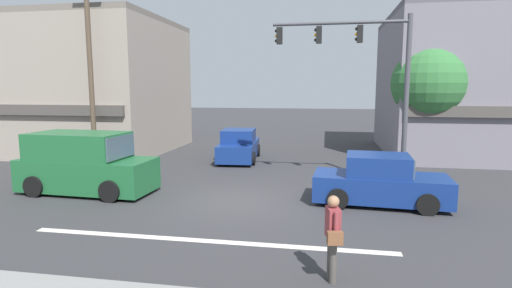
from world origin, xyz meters
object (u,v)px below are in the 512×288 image
utility_pole_near_left (90,71)px  utility_pole_far_right (436,69)px  street_tree (428,84)px  traffic_light_mast (369,69)px  van_crossing_leftbound (85,164)px  sedan_crossing_center (239,146)px  pedestrian_foreground_with_bag (333,233)px  sedan_approaching_near (380,182)px

utility_pole_near_left → utility_pole_far_right: utility_pole_far_right is taller
street_tree → traffic_light_mast: size_ratio=0.90×
traffic_light_mast → van_crossing_leftbound: size_ratio=1.32×
sedan_crossing_center → street_tree: bearing=2.5°
van_crossing_leftbound → street_tree: bearing=30.3°
traffic_light_mast → pedestrian_foreground_with_bag: (-1.32, -7.73, -3.35)m
traffic_light_mast → sedan_crossing_center: size_ratio=1.47×
utility_pole_near_left → street_tree: bearing=12.3°
street_tree → van_crossing_leftbound: (-12.93, -7.54, -2.85)m
street_tree → sedan_approaching_near: (-2.96, -7.25, -3.14)m
traffic_light_mast → van_crossing_leftbound: (-9.75, -2.56, -3.30)m
utility_pole_near_left → pedestrian_foreground_with_bag: utility_pole_near_left is taller
street_tree → utility_pole_near_left: 15.55m
pedestrian_foreground_with_bag → utility_pole_far_right: bearing=69.9°
utility_pole_near_left → sedan_approaching_near: size_ratio=2.03×
van_crossing_leftbound → traffic_light_mast: bearing=14.7°
utility_pole_far_right → sedan_crossing_center: utility_pole_far_right is taller
utility_pole_far_right → pedestrian_foreground_with_bag: bearing=-110.1°
van_crossing_leftbound → sedan_crossing_center: 8.16m
street_tree → utility_pole_far_right: (0.74, 1.65, 0.75)m
utility_pole_near_left → sedan_crossing_center: utility_pole_near_left is taller
sedan_crossing_center → pedestrian_foreground_with_bag: bearing=-69.9°
sedan_approaching_near → utility_pole_far_right: bearing=67.4°
sedan_crossing_center → sedan_approaching_near: same height
street_tree → sedan_approaching_near: street_tree is taller
van_crossing_leftbound → pedestrian_foreground_with_bag: size_ratio=2.80×
street_tree → pedestrian_foreground_with_bag: street_tree is taller
sedan_approaching_near → sedan_crossing_center: bearing=131.4°
utility_pole_near_left → utility_pole_far_right: size_ratio=0.96×
street_tree → traffic_light_mast: (-3.18, -4.98, 0.45)m
street_tree → pedestrian_foreground_with_bag: bearing=-109.5°
street_tree → utility_pole_far_right: size_ratio=0.63×
van_crossing_leftbound → utility_pole_far_right: bearing=33.9°
utility_pole_far_right → utility_pole_near_left: bearing=-162.7°
utility_pole_far_right → traffic_light_mast: bearing=-120.6°
traffic_light_mast → utility_pole_near_left: bearing=172.1°
utility_pole_near_left → sedan_approaching_near: (12.23, -3.95, -3.71)m
traffic_light_mast → sedan_crossing_center: traffic_light_mast is taller
utility_pole_far_right → sedan_approaching_near: (-3.70, -8.90, -3.89)m
van_crossing_leftbound → sedan_crossing_center: van_crossing_leftbound is taller
traffic_light_mast → pedestrian_foreground_with_bag: size_ratio=3.71×
utility_pole_near_left → sedan_approaching_near: 13.37m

